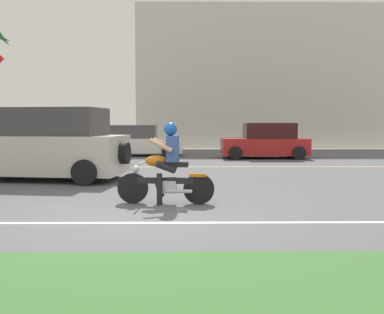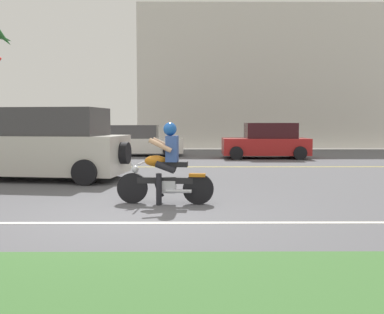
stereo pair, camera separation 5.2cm
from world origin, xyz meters
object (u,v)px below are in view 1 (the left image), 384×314
object	(u,v)px
motorcyclist	(166,170)
parked_car_2	(266,142)
parked_car_0	(3,141)
suv_nearby	(40,145)
parked_car_1	(133,141)
motorcyclist_distant	(5,150)

from	to	relation	value
motorcyclist	parked_car_2	xyz separation A→B (m)	(3.79, 10.70, 0.06)
parked_car_0	parked_car_2	xyz separation A→B (m)	(11.38, -0.07, -0.01)
suv_nearby	parked_car_0	size ratio (longest dim) A/B	1.29
motorcyclist	parked_car_1	size ratio (longest dim) A/B	0.42
parked_car_0	parked_car_1	size ratio (longest dim) A/B	0.86
suv_nearby	motorcyclist_distant	bearing A→B (deg)	123.07
parked_car_0	parked_car_2	bearing A→B (deg)	-0.36
parked_car_0	parked_car_1	xyz separation A→B (m)	(5.45, 1.41, -0.05)
parked_car_2	motorcyclist	bearing A→B (deg)	-109.50
motorcyclist	suv_nearby	size ratio (longest dim) A/B	0.37
parked_car_0	motorcyclist_distant	distance (m)	3.52
parked_car_1	motorcyclist_distant	size ratio (longest dim) A/B	3.00
motorcyclist	motorcyclist_distant	distance (m)	9.75
motorcyclist	parked_car_0	bearing A→B (deg)	125.16
suv_nearby	parked_car_1	world-z (taller)	suv_nearby
suv_nearby	parked_car_2	xyz separation A→B (m)	(7.39, 7.07, -0.23)
parked_car_0	suv_nearby	bearing A→B (deg)	-60.78
motorcyclist	parked_car_1	distance (m)	12.37
parked_car_2	motorcyclist_distant	distance (m)	10.43
parked_car_0	parked_car_1	world-z (taller)	parked_car_0
motorcyclist	motorcyclist_distant	size ratio (longest dim) A/B	1.25
motorcyclist	parked_car_0	size ratio (longest dim) A/B	0.48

